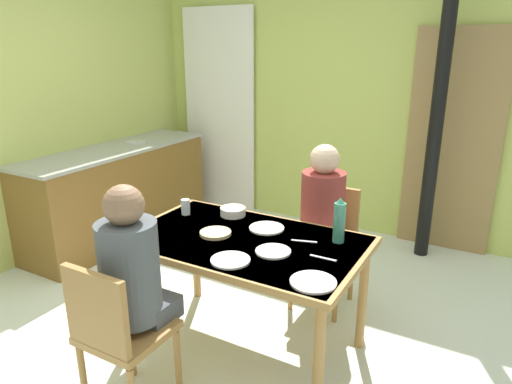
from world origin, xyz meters
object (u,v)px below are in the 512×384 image
person_near_diner (132,268)px  water_bottle_green_near (339,221)px  chair_far_diner (327,239)px  chair_near_diner (117,331)px  serving_bowl_center (233,211)px  person_far_diner (322,208)px  dining_table (244,250)px  kitchen_counter (118,192)px

person_near_diner → water_bottle_green_near: size_ratio=2.82×
chair_far_diner → water_bottle_green_near: (0.27, -0.55, 0.38)m
chair_near_diner → serving_bowl_center: chair_near_diner is taller
serving_bowl_center → person_far_diner: bearing=34.8°
chair_near_diner → person_near_diner: size_ratio=1.13×
dining_table → water_bottle_green_near: 0.59m
dining_table → person_near_diner: size_ratio=1.84×
chair_far_diner → chair_near_diner: bearing=72.4°
person_far_diner → water_bottle_green_near: bearing=122.7°
chair_far_diner → serving_bowl_center: size_ratio=5.12×
chair_far_diner → serving_bowl_center: (-0.50, -0.48, 0.28)m
person_far_diner → serving_bowl_center: size_ratio=4.53×
chair_near_diner → water_bottle_green_near: water_bottle_green_near is taller
water_bottle_green_near → kitchen_counter: bearing=164.0°
person_near_diner → water_bottle_green_near: 1.17m
serving_bowl_center → person_near_diner: bearing=-90.0°
person_near_diner → serving_bowl_center: person_near_diner is taller
dining_table → chair_near_diner: bearing=-108.5°
chair_near_diner → water_bottle_green_near: size_ratio=3.19×
kitchen_counter → chair_far_diner: (2.25, -0.17, 0.05)m
chair_near_diner → serving_bowl_center: (-0.00, 1.09, 0.28)m
dining_table → serving_bowl_center: 0.42m
kitchen_counter → chair_near_diner: bearing=-44.9°
water_bottle_green_near → serving_bowl_center: 0.78m
person_near_diner → water_bottle_green_near: (0.77, 0.89, 0.09)m
kitchen_counter → dining_table: size_ratio=1.43×
person_far_diner → dining_table: bearing=70.1°
kitchen_counter → chair_near_diner: kitchen_counter is taller
chair_near_diner → dining_table: bearing=71.5°
person_near_diner → water_bottle_green_near: bearing=49.2°
serving_bowl_center → chair_near_diner: bearing=-90.0°
person_far_diner → serving_bowl_center: (-0.50, -0.35, -0.01)m
person_near_diner → person_far_diner: 1.39m
kitchen_counter → serving_bowl_center: bearing=-20.5°
person_near_diner → person_far_diner: same height
dining_table → chair_near_diner: size_ratio=1.63×
kitchen_counter → dining_table: 2.25m
chair_near_diner → person_far_diner: size_ratio=1.13×
person_far_diner → serving_bowl_center: 0.61m
chair_far_diner → person_far_diner: (-0.00, -0.14, 0.28)m
chair_far_diner → water_bottle_green_near: size_ratio=3.19×
kitchen_counter → water_bottle_green_near: water_bottle_green_near is taller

